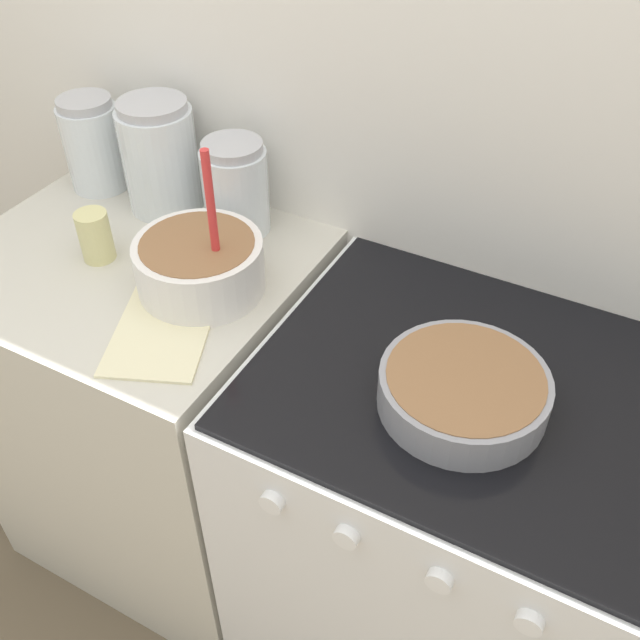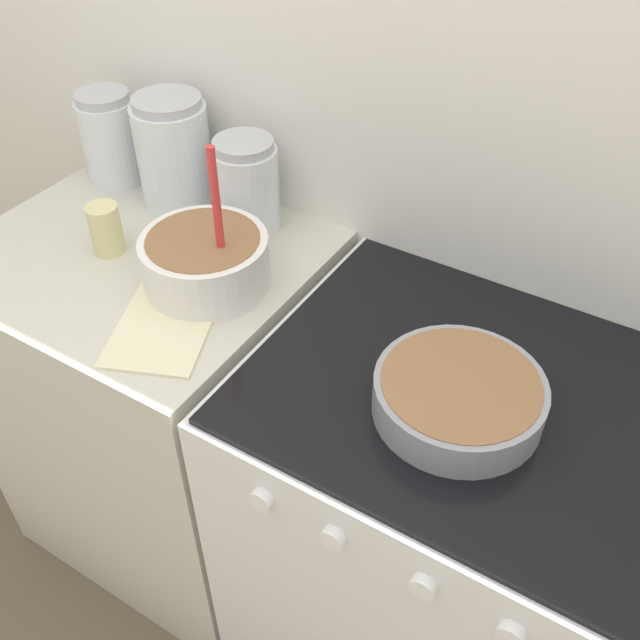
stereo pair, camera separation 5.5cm
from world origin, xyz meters
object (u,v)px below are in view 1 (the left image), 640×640
Objects in this scene: baking_pan at (463,390)px; storage_jar_middle at (161,164)px; stove at (440,535)px; storage_jar_right at (236,193)px; tin_can at (95,236)px; mixing_bowl at (200,263)px; storage_jar_left at (95,150)px.

storage_jar_middle is at bearing 161.55° from baking_pan.
storage_jar_middle is at bearing 165.28° from stove.
storage_jar_right is (-0.60, 0.21, 0.55)m from stove.
tin_can is at bearing -89.89° from storage_jar_middle.
mixing_bowl is at bearing -40.62° from storage_jar_middle.
mixing_bowl is at bearing -75.84° from storage_jar_right.
mixing_bowl is at bearing 174.34° from baking_pan.
baking_pan is (0.00, -0.06, 0.50)m from stove.
storage_jar_right reaches higher than tin_can.
storage_jar_right reaches higher than stove.
baking_pan is at bearing -5.66° from mixing_bowl.
baking_pan is 2.59× the size of tin_can.
storage_jar_middle is at bearing 139.38° from mixing_bowl.
storage_jar_left is (-0.99, 0.21, 0.56)m from stove.
storage_jar_right reaches higher than baking_pan.
mixing_bowl is (-0.55, -0.00, 0.53)m from stove.
storage_jar_left is 1.06× the size of storage_jar_right.
stove is at bearing 0.26° from mixing_bowl.
storage_jar_left reaches higher than baking_pan.
stove is at bearing 1.39° from tin_can.
stove is 3.76× the size of storage_jar_middle.
storage_jar_left is at bearing -180.00° from storage_jar_middle.
storage_jar_left is at bearing 154.32° from mixing_bowl.
storage_jar_middle is (-0.25, 0.21, 0.05)m from mixing_bowl.
storage_jar_middle is (-0.80, 0.21, 0.57)m from stove.
storage_jar_middle is 1.23× the size of storage_jar_right.
stove is 1.01m from storage_jar_middle.
mixing_bowl is 0.25m from tin_can.
storage_jar_left is 0.39m from storage_jar_right.
storage_jar_right is (0.39, 0.00, -0.01)m from storage_jar_left.
mixing_bowl is 0.22m from storage_jar_right.
stove is 0.76m from mixing_bowl.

